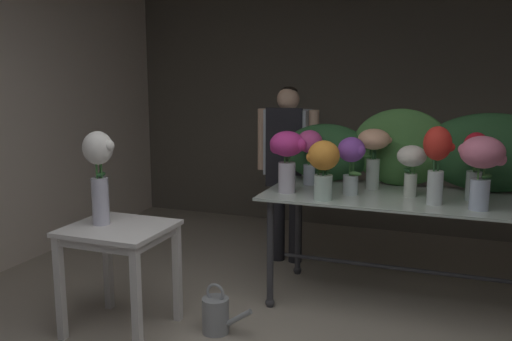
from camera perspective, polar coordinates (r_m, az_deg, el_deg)
The scene contains 18 objects.
ground_plane at distance 4.53m, azimuth 7.22°, elevation -12.20°, with size 8.59×8.59×0.00m, color #9E9384.
wall_back at distance 6.11m, azimuth 11.87°, elevation 7.81°, with size 5.60×0.12×2.97m, color #5B564C.
wall_left at distance 5.54m, azimuth -22.05°, elevation 7.06°, with size 0.12×4.02×2.97m, color beige.
display_table_glass at distance 4.14m, azimuth 14.57°, elevation -4.19°, with size 1.92×0.92×0.85m.
side_table_white at distance 3.76m, azimuth -14.02°, elevation -7.14°, with size 0.65×0.59×0.72m.
florist at distance 4.91m, azimuth 3.27°, elevation 1.47°, with size 0.56×0.24×1.59m.
foliage_backdrop at distance 4.38m, azimuth 16.71°, elevation 1.91°, with size 2.10×0.30×0.60m.
vase_rosy_lilies at distance 3.78m, azimuth 22.37°, elevation 0.87°, with size 0.29×0.28×0.48m.
vase_sunset_ranunculus at distance 3.82m, azimuth 7.00°, elevation 0.60°, with size 0.23×0.22×0.42m.
vase_violet_roses at distance 4.00m, azimuth 9.88°, elevation 1.25°, with size 0.21×0.20×0.42m.
vase_ivory_tulips at distance 4.05m, azimuth 15.80°, elevation 0.74°, with size 0.21×0.21×0.37m.
vase_scarlet_snapdragons at distance 3.83m, azimuth 18.23°, elevation 1.27°, with size 0.20×0.18×0.53m.
vase_fuchsia_hydrangea at distance 4.32m, azimuth 5.59°, elevation 2.24°, with size 0.20×0.20×0.43m.
vase_crimson_freesia at distance 4.05m, azimuth 21.77°, elevation 0.89°, with size 0.17×0.17×0.47m.
vase_peach_carnations at distance 4.21m, azimuth 12.11°, elevation 2.18°, with size 0.25×0.24×0.46m.
vase_magenta_peonies at distance 4.01m, azimuth 3.24°, elevation 1.75°, with size 0.28×0.25×0.46m.
vase_white_roses_tall at distance 3.72m, azimuth -15.94°, elevation 0.09°, with size 0.22×0.20×0.62m.
watering_can at distance 3.79m, azimuth -4.14°, elevation -14.66°, with size 0.35×0.18×0.34m.
Camera 1 is at (0.94, -2.13, 1.72)m, focal length 38.59 mm.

